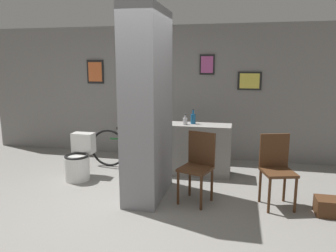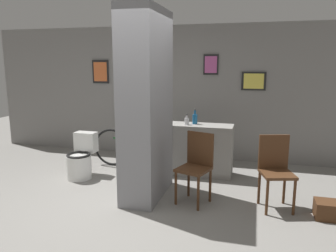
# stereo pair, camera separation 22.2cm
# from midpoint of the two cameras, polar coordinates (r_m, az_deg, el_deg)

# --- Properties ---
(ground_plane) EXTENTS (14.00, 14.00, 0.00)m
(ground_plane) POSITION_cam_midpoint_polar(r_m,az_deg,el_deg) (4.43, -8.16, -14.33)
(ground_plane) COLOR gray
(wall_back) EXTENTS (8.00, 0.09, 2.60)m
(wall_back) POSITION_cam_midpoint_polar(r_m,az_deg,el_deg) (6.56, -0.34, 5.89)
(wall_back) COLOR gray
(wall_back) RESTS_ON ground_plane
(pillar_center) EXTENTS (0.50, 1.10, 2.60)m
(pillar_center) POSITION_cam_midpoint_polar(r_m,az_deg,el_deg) (4.53, -4.99, 3.51)
(pillar_center) COLOR gray
(pillar_center) RESTS_ON ground_plane
(counter_shelf) EXTENTS (1.34, 0.44, 0.87)m
(counter_shelf) POSITION_cam_midpoint_polar(r_m,az_deg,el_deg) (5.63, 2.93, -4.00)
(counter_shelf) COLOR gray
(counter_shelf) RESTS_ON ground_plane
(toilet) EXTENTS (0.40, 0.56, 0.73)m
(toilet) POSITION_cam_midpoint_polar(r_m,az_deg,el_deg) (5.63, -16.38, -5.82)
(toilet) COLOR silver
(toilet) RESTS_ON ground_plane
(chair_near_pillar) EXTENTS (0.50, 0.50, 0.96)m
(chair_near_pillar) POSITION_cam_midpoint_polar(r_m,az_deg,el_deg) (4.49, 3.82, -6.55)
(chair_near_pillar) COLOR #4C2D19
(chair_near_pillar) RESTS_ON ground_plane
(chair_by_doorway) EXTENTS (0.49, 0.49, 0.96)m
(chair_by_doorway) POSITION_cam_midpoint_polar(r_m,az_deg,el_deg) (4.56, 17.04, -6.78)
(chair_by_doorway) COLOR #4C2D19
(chair_by_doorway) RESTS_ON ground_plane
(bicycle) EXTENTS (1.70, 0.42, 0.75)m
(bicycle) POSITION_cam_midpoint_polar(r_m,az_deg,el_deg) (5.94, -6.85, -3.97)
(bicycle) COLOR black
(bicycle) RESTS_ON ground_plane
(bottle_tall) EXTENTS (0.08, 0.08, 0.26)m
(bottle_tall) POSITION_cam_midpoint_polar(r_m,az_deg,el_deg) (5.56, 3.26, 1.36)
(bottle_tall) COLOR #19598C
(bottle_tall) RESTS_ON counter_shelf
(bottle_short) EXTENTS (0.07, 0.07, 0.18)m
(bottle_short) POSITION_cam_midpoint_polar(r_m,az_deg,el_deg) (5.48, 1.85, 0.93)
(bottle_short) COLOR silver
(bottle_short) RESTS_ON counter_shelf
(floor_crate) EXTENTS (0.27, 0.27, 0.22)m
(floor_crate) POSITION_cam_midpoint_polar(r_m,az_deg,el_deg) (4.63, 24.65, -12.65)
(floor_crate) COLOR #4C2D19
(floor_crate) RESTS_ON ground_plane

